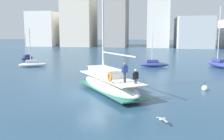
{
  "coord_description": "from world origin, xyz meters",
  "views": [
    {
      "loc": [
        4.81,
        -21.18,
        5.29
      ],
      "look_at": [
        1.45,
        2.46,
        1.8
      ],
      "focal_mm": 40.24,
      "sensor_mm": 36.0,
      "label": 1
    }
  ],
  "objects_px": {
    "moored_catamaran": "(33,64)",
    "moored_cutter_left": "(27,58)",
    "main_sailboat": "(108,83)",
    "moored_sloop_near": "(154,64)",
    "moored_sloop_far": "(219,64)",
    "mooring_buoy": "(205,88)",
    "seagull": "(162,119)"
  },
  "relations": [
    {
      "from": "main_sailboat",
      "to": "moored_sloop_near",
      "type": "xyz_separation_m",
      "value": [
        4.44,
        18.38,
        -0.43
      ]
    },
    {
      "from": "moored_sloop_far",
      "to": "main_sailboat",
      "type": "bearing_deg",
      "value": -127.04
    },
    {
      "from": "moored_cutter_left",
      "to": "moored_catamaran",
      "type": "bearing_deg",
      "value": -59.23
    },
    {
      "from": "moored_sloop_near",
      "to": "seagull",
      "type": "bearing_deg",
      "value": -90.24
    },
    {
      "from": "main_sailboat",
      "to": "seagull",
      "type": "bearing_deg",
      "value": -59.48
    },
    {
      "from": "moored_sloop_far",
      "to": "moored_cutter_left",
      "type": "relative_size",
      "value": 1.83
    },
    {
      "from": "seagull",
      "to": "moored_sloop_near",
      "type": "bearing_deg",
      "value": 89.76
    },
    {
      "from": "moored_sloop_near",
      "to": "moored_sloop_far",
      "type": "xyz_separation_m",
      "value": [
        10.02,
        0.78,
        0.13
      ]
    },
    {
      "from": "seagull",
      "to": "mooring_buoy",
      "type": "xyz_separation_m",
      "value": [
        4.47,
        9.71,
        -0.15
      ]
    },
    {
      "from": "moored_sloop_far",
      "to": "seagull",
      "type": "bearing_deg",
      "value": -110.92
    },
    {
      "from": "main_sailboat",
      "to": "mooring_buoy",
      "type": "height_order",
      "value": "main_sailboat"
    },
    {
      "from": "main_sailboat",
      "to": "moored_sloop_far",
      "type": "bearing_deg",
      "value": 52.96
    },
    {
      "from": "moored_sloop_near",
      "to": "moored_sloop_far",
      "type": "relative_size",
      "value": 0.6
    },
    {
      "from": "moored_sloop_near",
      "to": "moored_cutter_left",
      "type": "distance_m",
      "value": 26.4
    },
    {
      "from": "moored_sloop_far",
      "to": "moored_cutter_left",
      "type": "height_order",
      "value": "moored_sloop_far"
    },
    {
      "from": "moored_cutter_left",
      "to": "seagull",
      "type": "relative_size",
      "value": 5.53
    },
    {
      "from": "main_sailboat",
      "to": "moored_sloop_near",
      "type": "distance_m",
      "value": 18.91
    },
    {
      "from": "moored_sloop_near",
      "to": "mooring_buoy",
      "type": "relative_size",
      "value": 6.37
    },
    {
      "from": "moored_sloop_near",
      "to": "moored_catamaran",
      "type": "height_order",
      "value": "moored_catamaran"
    },
    {
      "from": "moored_cutter_left",
      "to": "moored_sloop_near",
      "type": "bearing_deg",
      "value": -16.92
    },
    {
      "from": "moored_catamaran",
      "to": "moored_sloop_near",
      "type": "bearing_deg",
      "value": 7.92
    },
    {
      "from": "seagull",
      "to": "mooring_buoy",
      "type": "height_order",
      "value": "mooring_buoy"
    },
    {
      "from": "moored_sloop_far",
      "to": "moored_catamaran",
      "type": "distance_m",
      "value": 29.33
    },
    {
      "from": "moored_cutter_left",
      "to": "seagull",
      "type": "xyz_separation_m",
      "value": [
        25.15,
        -33.41,
        -0.11
      ]
    },
    {
      "from": "main_sailboat",
      "to": "moored_sloop_far",
      "type": "height_order",
      "value": "main_sailboat"
    },
    {
      "from": "moored_sloop_near",
      "to": "moored_catamaran",
      "type": "xyz_separation_m",
      "value": [
        -19.1,
        -2.66,
        -0.0
      ]
    },
    {
      "from": "moored_catamaran",
      "to": "mooring_buoy",
      "type": "relative_size",
      "value": 6.94
    },
    {
      "from": "main_sailboat",
      "to": "moored_cutter_left",
      "type": "relative_size",
      "value": 2.74
    },
    {
      "from": "moored_sloop_far",
      "to": "mooring_buoy",
      "type": "height_order",
      "value": "moored_sloop_far"
    },
    {
      "from": "main_sailboat",
      "to": "moored_catamaran",
      "type": "bearing_deg",
      "value": 133.0
    },
    {
      "from": "moored_catamaran",
      "to": "moored_cutter_left",
      "type": "distance_m",
      "value": 12.04
    },
    {
      "from": "moored_catamaran",
      "to": "moored_cutter_left",
      "type": "xyz_separation_m",
      "value": [
        -6.16,
        10.34,
        -0.05
      ]
    }
  ]
}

